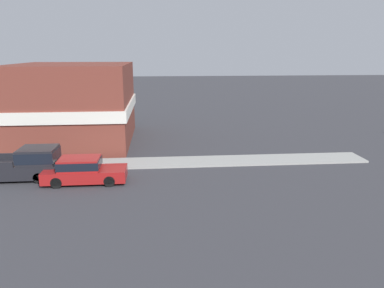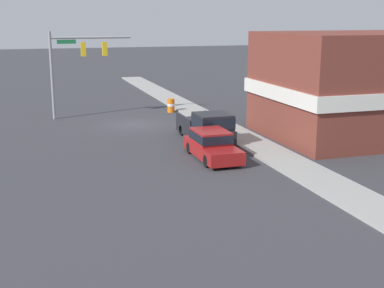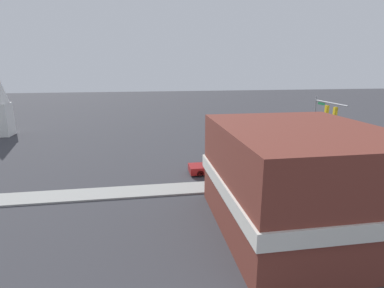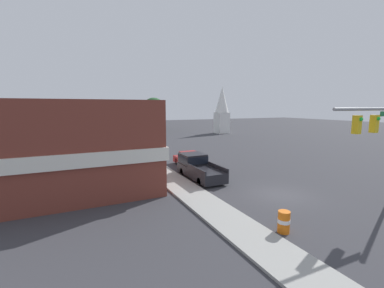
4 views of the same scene
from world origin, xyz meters
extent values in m
cylinder|color=black|center=(-2.99, 12.22, 0.33)|extent=(0.22, 0.66, 0.66)
cylinder|color=black|center=(-1.30, 12.22, 0.33)|extent=(0.22, 0.66, 0.66)
cylinder|color=black|center=(-2.99, 9.20, 0.33)|extent=(0.22, 0.66, 0.66)
cylinder|color=black|center=(-1.30, 9.20, 0.33)|extent=(0.22, 0.66, 0.66)
cube|color=maroon|center=(-2.15, 10.71, 0.53)|extent=(1.91, 4.87, 0.69)
cube|color=maroon|center=(-2.15, 10.42, 1.21)|extent=(1.75, 2.34, 0.68)
cube|color=black|center=(-2.15, 10.42, 1.21)|extent=(1.77, 2.43, 0.48)
cylinder|color=black|center=(-4.19, 7.93, 0.33)|extent=(0.22, 0.66, 0.66)
cylinder|color=black|center=(-2.27, 7.93, 0.33)|extent=(0.22, 0.66, 0.66)
cube|color=black|center=(-3.23, 6.16, 0.61)|extent=(2.14, 5.68, 0.85)
cube|color=black|center=(-3.23, 7.73, 1.50)|extent=(2.03, 2.16, 0.93)
cube|color=black|center=(-3.23, 7.73, 1.50)|extent=(2.05, 2.25, 0.65)
cube|color=brown|center=(-13.11, 7.95, 3.34)|extent=(11.42, 9.51, 6.68)
cube|color=silver|center=(-13.11, 7.95, 3.05)|extent=(11.72, 9.81, 0.90)
camera|label=1|loc=(19.74, 15.18, 7.73)|focal=35.00mm
camera|label=2|loc=(7.56, 37.53, 7.65)|focal=50.00mm
camera|label=3|loc=(-29.32, 17.22, 10.18)|focal=28.00mm
camera|label=4|loc=(-13.21, -13.20, 6.24)|focal=24.00mm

